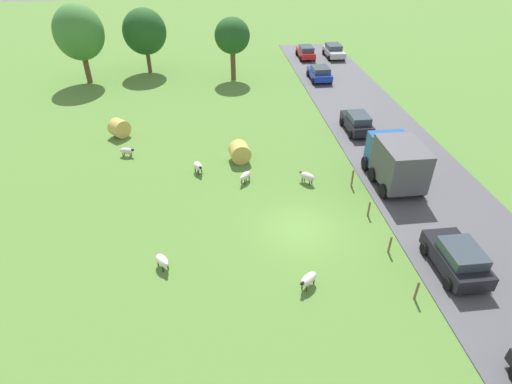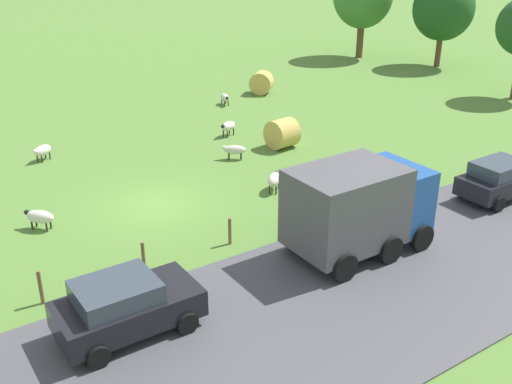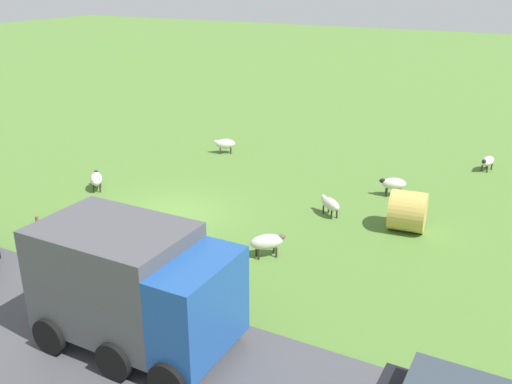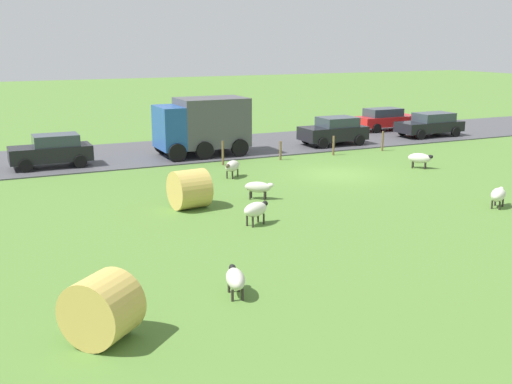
{
  "view_description": "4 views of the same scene",
  "coord_description": "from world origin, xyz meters",
  "views": [
    {
      "loc": [
        -4.74,
        -18.55,
        15.54
      ],
      "look_at": [
        -2.18,
        3.46,
        0.49
      ],
      "focal_mm": 29.08,
      "sensor_mm": 36.0,
      "label": 1
    },
    {
      "loc": [
        20.78,
        -9.01,
        10.53
      ],
      "look_at": [
        2.23,
        3.47,
        0.56
      ],
      "focal_mm": 42.17,
      "sensor_mm": 36.0,
      "label": 2
    },
    {
      "loc": [
        16.63,
        12.56,
        8.94
      ],
      "look_at": [
        -1.93,
        2.64,
        0.72
      ],
      "focal_mm": 39.82,
      "sensor_mm": 36.0,
      "label": 3
    },
    {
      "loc": [
        -24.67,
        15.83,
        6.29
      ],
      "look_at": [
        -2.94,
        5.73,
        0.38
      ],
      "focal_mm": 43.32,
      "sensor_mm": 36.0,
      "label": 4
    }
  ],
  "objects": [
    {
      "name": "sheep_2",
      "position": [
        -2.68,
        5.5,
        0.49
      ],
      "size": [
        1.0,
        1.14,
        0.72
      ],
      "color": "beige",
      "rests_on": "ground_plane"
    },
    {
      "name": "fence_post_0",
      "position": [
        4.46,
        -5.84,
        0.57
      ],
      "size": [
        0.12,
        0.12,
        1.14
      ],
      "primitive_type": "cylinder",
      "color": "brown",
      "rests_on": "ground_plane"
    },
    {
      "name": "sheep_4",
      "position": [
        -11.29,
        10.18,
        0.47
      ],
      "size": [
        1.18,
        0.69,
        0.7
      ],
      "color": "beige",
      "rests_on": "ground_plane"
    },
    {
      "name": "road_strip",
      "position": [
        9.36,
        0.0,
        0.03
      ],
      "size": [
        8.0,
        80.0,
        0.06
      ],
      "primitive_type": "cube",
      "color": "#47474C",
      "rests_on": "ground_plane"
    },
    {
      "name": "truck_0",
      "position": [
        7.35,
        4.2,
        1.77
      ],
      "size": [
        2.89,
        4.93,
        3.14
      ],
      "color": "#1E4C99",
      "rests_on": "road_strip"
    },
    {
      "name": "tree_0",
      "position": [
        -11.45,
        30.35,
        4.51
      ],
      "size": [
        4.75,
        4.75,
        6.99
      ],
      "color": "brown",
      "rests_on": "ground_plane"
    },
    {
      "name": "fence_post_1",
      "position": [
        4.46,
        -2.51,
        0.54
      ],
      "size": [
        0.12,
        0.12,
        1.08
      ],
      "primitive_type": "cylinder",
      "color": "brown",
      "rests_on": "ground_plane"
    },
    {
      "name": "hay_bale_0",
      "position": [
        -2.81,
        8.47,
        0.75
      ],
      "size": [
        1.63,
        1.45,
        1.49
      ],
      "primitive_type": "cylinder",
      "rotation": [
        1.57,
        0.0,
        0.12
      ],
      "color": "tan",
      "rests_on": "ground_plane"
    },
    {
      "name": "car_5",
      "position": [
        7.39,
        12.24,
        0.9
      ],
      "size": [
        1.95,
        3.97,
        1.63
      ],
      "color": "black",
      "rests_on": "road_strip"
    },
    {
      "name": "sheep_5",
      "position": [
        -7.76,
        -2.31,
        0.51
      ],
      "size": [
        0.97,
        1.12,
        0.77
      ],
      "color": "silver",
      "rests_on": "ground_plane"
    },
    {
      "name": "ground_plane",
      "position": [
        0.0,
        0.0,
        0.0
      ],
      "size": [
        160.0,
        160.0,
        0.0
      ],
      "primitive_type": "plane",
      "color": "#517A33"
    },
    {
      "name": "sheep_0",
      "position": [
        -5.89,
        7.11,
        0.56
      ],
      "size": [
        0.84,
        1.17,
        0.81
      ],
      "color": "silver",
      "rests_on": "ground_plane"
    },
    {
      "name": "fence_post_2",
      "position": [
        4.46,
        0.83,
        0.51
      ],
      "size": [
        0.12,
        0.12,
        1.02
      ],
      "primitive_type": "cylinder",
      "color": "brown",
      "rests_on": "ground_plane"
    },
    {
      "name": "sheep_1",
      "position": [
        -0.5,
        -4.48,
        0.52
      ],
      "size": [
        1.17,
        1.12,
        0.77
      ],
      "color": "silver",
      "rests_on": "ground_plane"
    },
    {
      "name": "hay_bale_1",
      "position": [
        -12.31,
        13.69,
        0.75
      ],
      "size": [
        1.88,
        1.85,
        1.5
      ],
      "primitive_type": "cylinder",
      "rotation": [
        1.57,
        0.0,
        0.74
      ],
      "color": "tan",
      "rests_on": "ground_plane"
    },
    {
      "name": "car_1",
      "position": [
        7.26,
        -4.27,
        0.92
      ],
      "size": [
        2.21,
        3.96,
        1.67
      ],
      "color": "black",
      "rests_on": "road_strip"
    },
    {
      "name": "fence_post_3",
      "position": [
        4.46,
        4.17,
        0.63
      ],
      "size": [
        0.12,
        0.12,
        1.26
      ],
      "primitive_type": "cylinder",
      "color": "brown",
      "rests_on": "ground_plane"
    },
    {
      "name": "sheep_3",
      "position": [
        1.51,
        4.89,
        0.54
      ],
      "size": [
        1.15,
        1.17,
        0.8
      ],
      "color": "beige",
      "rests_on": "ground_plane"
    }
  ]
}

